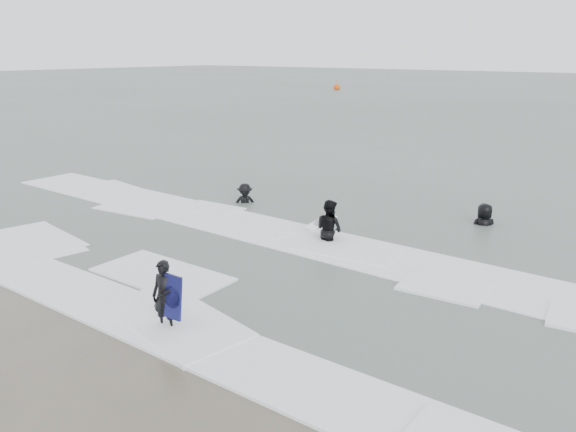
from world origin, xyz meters
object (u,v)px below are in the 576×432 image
Objects in this scene: surfer_right_far at (484,226)px; buoy at (337,87)px; surfer_breaker at (245,204)px; surfer_wading at (329,242)px; surfer_centre at (166,329)px.

buoy reaches higher than surfer_right_far.
surfer_breaker is 0.87× the size of surfer_right_far.
surfer_right_far reaches higher than surfer_wading.
surfer_wading is at bearing 80.84° from surfer_centre.
surfer_wading is at bearing -57.90° from buoy.
surfer_breaker is at bearing -8.75° from surfer_wading.
surfer_right_far is (8.45, 2.86, 0.00)m from surfer_breaker.
surfer_breaker is (-5.47, 8.82, 0.00)m from surfer_centre.
buoy is (-37.97, 66.98, 0.42)m from surfer_centre.
buoy is at bearing -47.18° from surfer_wading.
surfer_centre is 7.02m from surfer_wading.
surfer_right_far is (2.98, 11.68, 0.00)m from surfer_centre.
surfer_wading is 5.42m from surfer_breaker.
surfer_wading is 0.99× the size of surfer_right_far.
buoy is (-37.61, 59.97, 0.42)m from surfer_wading.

